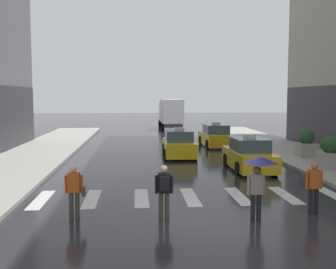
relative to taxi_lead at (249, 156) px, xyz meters
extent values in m
plane|color=#26262B|center=(-3.67, -8.28, -0.72)|extent=(160.00, 160.00, 0.00)
cube|color=silver|center=(-9.07, -5.28, -0.72)|extent=(0.50, 2.80, 0.01)
cube|color=silver|center=(-7.27, -5.28, -0.72)|extent=(0.50, 2.80, 0.01)
cube|color=silver|center=(-5.47, -5.28, -0.72)|extent=(0.50, 2.80, 0.01)
cube|color=silver|center=(-3.67, -5.28, -0.72)|extent=(0.50, 2.80, 0.01)
cube|color=silver|center=(-1.87, -5.28, -0.72)|extent=(0.50, 2.80, 0.01)
cube|color=silver|center=(-0.07, -5.28, -0.72)|extent=(0.50, 2.80, 0.01)
cube|color=silver|center=(1.73, -5.28, -0.72)|extent=(0.50, 2.80, 0.01)
cube|color=gold|center=(0.00, 0.02, -0.16)|extent=(1.82, 4.51, 0.84)
cube|color=#384C5B|center=(0.00, -0.08, 0.58)|extent=(1.61, 2.11, 0.64)
cube|color=silver|center=(0.00, -0.08, 0.99)|extent=(0.60, 0.24, 0.18)
cylinder|color=black|center=(-0.85, 1.38, -0.39)|extent=(0.22, 0.66, 0.66)
cylinder|color=black|center=(0.86, 1.37, -0.39)|extent=(0.22, 0.66, 0.66)
cylinder|color=black|center=(-0.86, -1.32, -0.39)|extent=(0.22, 0.66, 0.66)
cylinder|color=black|center=(0.85, -1.33, -0.39)|extent=(0.22, 0.66, 0.66)
cube|color=#F2EAB2|center=(-0.62, 2.30, -0.12)|extent=(0.20, 0.04, 0.14)
cube|color=#F2EAB2|center=(0.64, 2.29, -0.12)|extent=(0.20, 0.04, 0.14)
cube|color=yellow|center=(-3.02, 4.99, -0.16)|extent=(1.93, 4.55, 0.84)
cube|color=#384C5B|center=(-3.02, 4.89, 0.58)|extent=(1.66, 2.14, 0.64)
cube|color=silver|center=(-3.02, 4.89, 0.99)|extent=(0.61, 0.26, 0.18)
cylinder|color=black|center=(-3.84, 6.36, -0.39)|extent=(0.24, 0.67, 0.66)
cylinder|color=black|center=(-2.13, 6.32, -0.39)|extent=(0.24, 0.67, 0.66)
cylinder|color=black|center=(-3.91, 3.66, -0.39)|extent=(0.24, 0.67, 0.66)
cylinder|color=black|center=(-2.20, 3.62, -0.39)|extent=(0.24, 0.67, 0.66)
cube|color=#F2EAB2|center=(-3.59, 7.28, -0.12)|extent=(0.20, 0.05, 0.14)
cube|color=#F2EAB2|center=(-2.33, 7.24, -0.12)|extent=(0.20, 0.05, 0.14)
cube|color=yellow|center=(0.21, 9.83, -0.16)|extent=(1.93, 4.55, 0.84)
cube|color=#384C5B|center=(0.21, 9.73, 0.58)|extent=(1.66, 2.15, 0.64)
cube|color=silver|center=(0.21, 9.73, 0.99)|extent=(0.61, 0.26, 0.18)
cylinder|color=black|center=(-0.69, 11.15, -0.39)|extent=(0.24, 0.67, 0.66)
cylinder|color=black|center=(1.02, 11.20, -0.39)|extent=(0.24, 0.67, 0.66)
cylinder|color=black|center=(-0.61, 8.46, -0.39)|extent=(0.24, 0.67, 0.66)
cylinder|color=black|center=(1.10, 8.51, -0.39)|extent=(0.24, 0.67, 0.66)
cube|color=#F2EAB2|center=(-0.49, 12.08, -0.12)|extent=(0.20, 0.05, 0.14)
cube|color=#F2EAB2|center=(0.77, 12.12, -0.12)|extent=(0.20, 0.05, 0.14)
cube|color=#2D2D2D|center=(-1.79, 25.57, -0.07)|extent=(1.88, 6.62, 0.40)
cube|color=silver|center=(-1.83, 28.87, 1.18)|extent=(2.12, 1.82, 2.10)
cube|color=#384C5B|center=(-1.84, 29.79, 1.54)|extent=(1.89, 0.06, 0.95)
cube|color=silver|center=(-1.78, 24.67, 1.38)|extent=(2.26, 4.83, 2.50)
cylinder|color=black|center=(-2.83, 28.66, -0.27)|extent=(0.29, 0.90, 0.90)
cylinder|color=black|center=(-0.83, 28.69, -0.27)|extent=(0.29, 0.90, 0.90)
cylinder|color=black|center=(-2.78, 24.12, -0.27)|extent=(0.29, 0.90, 0.90)
cylinder|color=black|center=(-0.78, 24.15, -0.27)|extent=(0.29, 0.90, 0.90)
cylinder|color=black|center=(-2.20, -8.35, -0.31)|extent=(0.14, 0.14, 0.82)
cylinder|color=black|center=(-2.02, -8.35, -0.31)|extent=(0.14, 0.14, 0.82)
cube|color=gray|center=(-2.11, -8.35, 0.40)|extent=(0.36, 0.24, 0.60)
sphere|color=brown|center=(-2.11, -8.35, 0.82)|extent=(0.22, 0.22, 0.22)
cylinder|color=gray|center=(-2.34, -8.35, 0.35)|extent=(0.09, 0.09, 0.55)
cylinder|color=gray|center=(-1.88, -8.35, 0.35)|extent=(0.09, 0.09, 0.55)
cylinder|color=#4C4C4C|center=(-1.99, -8.35, 0.70)|extent=(0.02, 0.02, 1.00)
cone|color=navy|center=(-1.99, -8.35, 1.12)|extent=(0.96, 0.96, 0.20)
cylinder|color=#473D33|center=(-4.91, -7.96, -0.31)|extent=(0.14, 0.14, 0.82)
cylinder|color=#473D33|center=(-4.73, -7.96, -0.31)|extent=(0.14, 0.14, 0.82)
cube|color=black|center=(-4.82, -7.96, 0.40)|extent=(0.36, 0.24, 0.60)
sphere|color=beige|center=(-4.82, -7.96, 0.82)|extent=(0.22, 0.22, 0.22)
cylinder|color=black|center=(-5.05, -7.96, 0.35)|extent=(0.09, 0.09, 0.55)
cylinder|color=black|center=(-4.59, -7.96, 0.35)|extent=(0.09, 0.09, 0.55)
cube|color=black|center=(-4.82, -8.18, 0.42)|extent=(0.28, 0.18, 0.40)
cylinder|color=#473D33|center=(-7.62, -7.71, -0.31)|extent=(0.14, 0.14, 0.82)
cylinder|color=#473D33|center=(-7.44, -7.71, -0.31)|extent=(0.14, 0.14, 0.82)
cube|color=#BF5119|center=(-7.53, -7.71, 0.40)|extent=(0.36, 0.24, 0.60)
sphere|color=beige|center=(-7.53, -7.71, 0.82)|extent=(0.22, 0.22, 0.22)
cylinder|color=#BF5119|center=(-7.76, -7.71, 0.35)|extent=(0.09, 0.09, 0.55)
cylinder|color=#BF5119|center=(-7.30, -7.71, 0.35)|extent=(0.09, 0.09, 0.55)
cube|color=brown|center=(-7.25, -7.71, 0.12)|extent=(0.10, 0.20, 0.28)
cylinder|color=black|center=(-0.17, -7.75, -0.31)|extent=(0.14, 0.14, 0.82)
cylinder|color=black|center=(0.01, -7.75, -0.31)|extent=(0.14, 0.14, 0.82)
cube|color=#BF5119|center=(-0.08, -7.75, 0.40)|extent=(0.36, 0.24, 0.60)
sphere|color=#9E7051|center=(-0.08, -7.75, 0.82)|extent=(0.22, 0.22, 0.22)
cylinder|color=#BF5119|center=(-0.31, -7.75, 0.35)|extent=(0.09, 0.09, 0.55)
cylinder|color=#BF5119|center=(0.15, -7.75, 0.35)|extent=(0.09, 0.09, 0.55)
cube|color=#A8A399|center=(3.89, -0.67, -0.17)|extent=(1.10, 1.10, 0.80)
sphere|color=#234C23|center=(3.89, -0.67, 0.58)|extent=(0.90, 0.90, 0.90)
cube|color=#A8A399|center=(4.37, 3.30, -0.17)|extent=(1.10, 1.10, 0.80)
sphere|color=#234C23|center=(4.37, 3.30, 0.58)|extent=(0.90, 0.90, 0.90)
camera|label=1|loc=(-5.64, -20.08, 2.98)|focal=44.04mm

